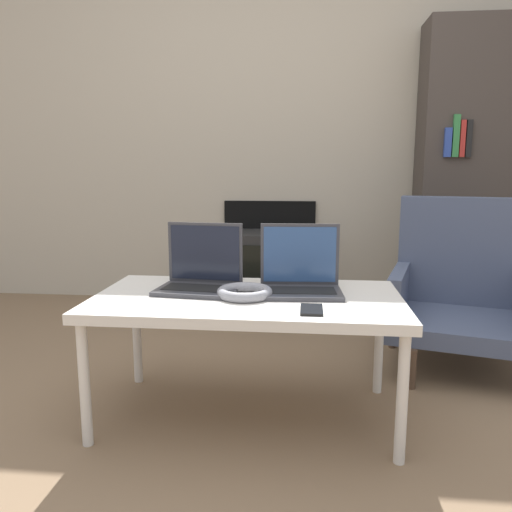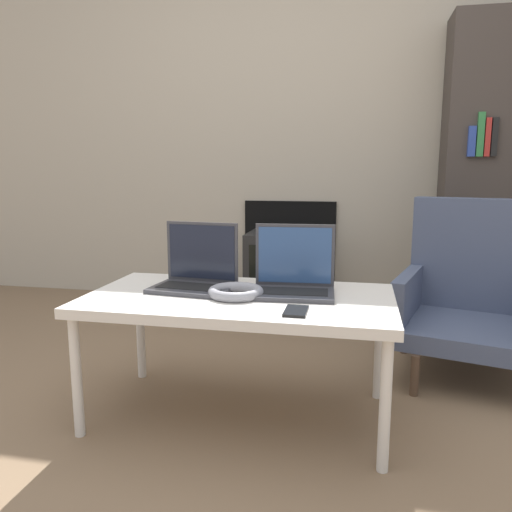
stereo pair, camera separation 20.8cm
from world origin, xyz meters
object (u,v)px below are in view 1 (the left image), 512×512
(armchair, at_px, (463,287))
(laptop_right, at_px, (300,276))
(headphones, at_px, (245,292))
(laptop_left, at_px, (201,274))
(tv, at_px, (267,271))
(phone, at_px, (312,310))

(armchair, bearing_deg, laptop_right, -127.24)
(headphones, distance_m, armchair, 1.18)
(laptop_left, distance_m, tv, 1.42)
(phone, bearing_deg, armchair, 49.04)
(tv, height_order, armchair, armchair)
(headphones, bearing_deg, laptop_left, 152.22)
(laptop_left, height_order, armchair, armchair)
(tv, bearing_deg, laptop_left, -95.73)
(phone, height_order, tv, tv)
(headphones, bearing_deg, phone, -33.08)
(laptop_right, relative_size, headphones, 1.55)
(headphones, bearing_deg, laptop_right, 25.70)
(armchair, bearing_deg, tv, 156.45)
(laptop_left, relative_size, laptop_right, 1.02)
(laptop_left, distance_m, phone, 0.49)
(laptop_right, relative_size, phone, 2.51)
(tv, bearing_deg, laptop_right, -80.39)
(headphones, height_order, phone, headphones)
(headphones, xyz_separation_m, armchair, (0.96, 0.68, -0.12))
(phone, bearing_deg, laptop_right, 99.45)
(tv, bearing_deg, phone, -80.41)
(headphones, bearing_deg, armchair, 35.21)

